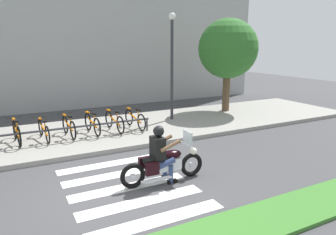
{
  "coord_description": "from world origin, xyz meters",
  "views": [
    {
      "loc": [
        -2.08,
        -6.43,
        3.27
      ],
      "look_at": [
        2.27,
        1.96,
        1.04
      ],
      "focal_mm": 33.46,
      "sensor_mm": 36.0,
      "label": 1
    }
  ],
  "objects": [
    {
      "name": "crosswalk_stripe_0",
      "position": [
        0.22,
        -1.6,
        0.0
      ],
      "size": [
        2.8,
        0.4,
        0.01
      ],
      "primitive_type": "cube",
      "color": "white",
      "rests_on": "ground"
    },
    {
      "name": "crosswalk_stripe_3",
      "position": [
        0.22,
        0.8,
        0.0
      ],
      "size": [
        2.8,
        0.4,
        0.01
      ],
      "primitive_type": "cube",
      "color": "white",
      "rests_on": "ground"
    },
    {
      "name": "crosswalk_stripe_2",
      "position": [
        0.22,
        0.0,
        0.0
      ],
      "size": [
        2.8,
        0.4,
        0.01
      ],
      "primitive_type": "cube",
      "color": "white",
      "rests_on": "ground"
    },
    {
      "name": "bicycle_6",
      "position": [
        1.29,
        4.36,
        0.51
      ],
      "size": [
        0.48,
        1.71,
        0.78
      ],
      "color": "black",
      "rests_on": "sidewalk"
    },
    {
      "name": "rider",
      "position": [
        1.0,
        -0.12,
        0.81
      ],
      "size": [
        0.63,
        0.54,
        1.42
      ],
      "color": "black",
      "rests_on": "ground"
    },
    {
      "name": "bicycle_5",
      "position": [
        0.48,
        4.36,
        0.51
      ],
      "size": [
        0.48,
        1.61,
        0.79
      ],
      "color": "black",
      "rests_on": "sidewalk"
    },
    {
      "name": "motorcycle",
      "position": [
        1.08,
        -0.12,
        0.45
      ],
      "size": [
        2.17,
        0.62,
        1.2
      ],
      "color": "black",
      "rests_on": "ground"
    },
    {
      "name": "street_lamp",
      "position": [
        4.01,
        4.98,
        2.7
      ],
      "size": [
        0.28,
        0.28,
        4.47
      ],
      "color": "#2D2D33",
      "rests_on": "ground"
    },
    {
      "name": "bicycle_4",
      "position": [
        -0.33,
        4.36,
        0.5
      ],
      "size": [
        0.48,
        1.6,
        0.78
      ],
      "color": "black",
      "rests_on": "sidewalk"
    },
    {
      "name": "bicycle_2",
      "position": [
        -1.95,
        4.36,
        0.52
      ],
      "size": [
        0.48,
        1.66,
        0.8
      ],
      "color": "black",
      "rests_on": "sidewalk"
    },
    {
      "name": "crosswalk_stripe_4",
      "position": [
        0.22,
        1.6,
        0.0
      ],
      "size": [
        2.8,
        0.4,
        0.01
      ],
      "primitive_type": "cube",
      "color": "white",
      "rests_on": "ground"
    },
    {
      "name": "crosswalk_stripe_1",
      "position": [
        0.22,
        -0.8,
        0.0
      ],
      "size": [
        2.8,
        0.4,
        0.01
      ],
      "primitive_type": "cube",
      "color": "white",
      "rests_on": "ground"
    },
    {
      "name": "bicycle_7",
      "position": [
        2.1,
        4.36,
        0.5
      ],
      "size": [
        0.48,
        1.69,
        0.77
      ],
      "color": "black",
      "rests_on": "sidewalk"
    },
    {
      "name": "bike_rack",
      "position": [
        -0.73,
        3.8,
        0.58
      ],
      "size": [
        6.27,
        0.07,
        0.49
      ],
      "color": "#333338",
      "rests_on": "sidewalk"
    },
    {
      "name": "ground_plane",
      "position": [
        0.0,
        0.0,
        0.0
      ],
      "size": [
        48.0,
        48.0,
        0.0
      ],
      "primitive_type": "plane",
      "color": "#424244"
    },
    {
      "name": "building_backdrop",
      "position": [
        0.0,
        10.28,
        3.86
      ],
      "size": [
        24.0,
        1.2,
        7.73
      ],
      "primitive_type": "cube",
      "color": "#A0A0A0",
      "rests_on": "ground"
    },
    {
      "name": "bicycle_3",
      "position": [
        -1.14,
        4.36,
        0.48
      ],
      "size": [
        0.48,
        1.68,
        0.71
      ],
      "color": "black",
      "rests_on": "sidewalk"
    },
    {
      "name": "sidewalk",
      "position": [
        0.0,
        4.58,
        0.07
      ],
      "size": [
        24.0,
        4.4,
        0.15
      ],
      "primitive_type": "cube",
      "color": "gray",
      "rests_on": "ground"
    },
    {
      "name": "tree_near_rack",
      "position": [
        7.15,
        5.38,
        3.03
      ],
      "size": [
        2.74,
        2.74,
        4.43
      ],
      "color": "brown",
      "rests_on": "ground"
    }
  ]
}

